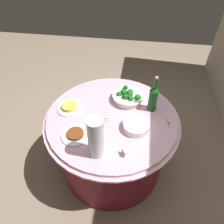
# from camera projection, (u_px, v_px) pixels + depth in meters

# --- Properties ---
(ground_plane) EXTENTS (6.00, 6.00, 0.00)m
(ground_plane) POSITION_uv_depth(u_px,v_px,m) (112.00, 164.00, 2.28)
(ground_plane) COLOR gray
(buffet_table) EXTENTS (1.16, 1.16, 0.74)m
(buffet_table) POSITION_uv_depth(u_px,v_px,m) (112.00, 143.00, 2.02)
(buffet_table) COLOR maroon
(buffet_table) RESTS_ON ground_plane
(broccoli_bowl) EXTENTS (0.28, 0.28, 0.11)m
(broccoli_bowl) POSITION_uv_depth(u_px,v_px,m) (128.00, 97.00, 1.88)
(broccoli_bowl) COLOR white
(broccoli_bowl) RESTS_ON buffet_table
(plate_stack) EXTENTS (0.21, 0.21, 0.06)m
(plate_stack) POSITION_uv_depth(u_px,v_px,m) (136.00, 126.00, 1.64)
(plate_stack) COLOR white
(plate_stack) RESTS_ON buffet_table
(wine_bottle) EXTENTS (0.07, 0.07, 0.34)m
(wine_bottle) POSITION_uv_depth(u_px,v_px,m) (153.00, 98.00, 1.74)
(wine_bottle) COLOR #12451A
(wine_bottle) RESTS_ON buffet_table
(decorative_fruit_vase) EXTENTS (0.11, 0.11, 0.34)m
(decorative_fruit_vase) POSITION_uv_depth(u_px,v_px,m) (96.00, 140.00, 1.40)
(decorative_fruit_vase) COLOR silver
(decorative_fruit_vase) RESTS_ON buffet_table
(serving_tongs) EXTENTS (0.06, 0.17, 0.01)m
(serving_tongs) POSITION_uv_depth(u_px,v_px,m) (100.00, 119.00, 1.74)
(serving_tongs) COLOR silver
(serving_tongs) RESTS_ON buffet_table
(food_plate_fried_egg) EXTENTS (0.22, 0.22, 0.04)m
(food_plate_fried_egg) POSITION_uv_depth(u_px,v_px,m) (70.00, 107.00, 1.82)
(food_plate_fried_egg) COLOR white
(food_plate_fried_egg) RESTS_ON buffet_table
(food_plate_stir_fry) EXTENTS (0.22, 0.22, 0.03)m
(food_plate_stir_fry) POSITION_uv_depth(u_px,v_px,m) (75.00, 135.00, 1.60)
(food_plate_stir_fry) COLOR white
(food_plate_stir_fry) RESTS_ON buffet_table
(label_placard_front) EXTENTS (0.05, 0.03, 0.05)m
(label_placard_front) POSITION_uv_depth(u_px,v_px,m) (168.00, 122.00, 1.67)
(label_placard_front) COLOR white
(label_placard_front) RESTS_ON buffet_table
(label_placard_mid) EXTENTS (0.05, 0.03, 0.05)m
(label_placard_mid) POSITION_uv_depth(u_px,v_px,m) (124.00, 152.00, 1.47)
(label_placard_mid) COLOR white
(label_placard_mid) RESTS_ON buffet_table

